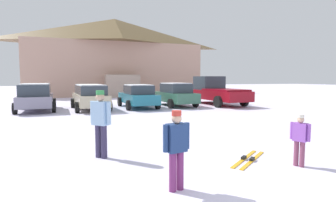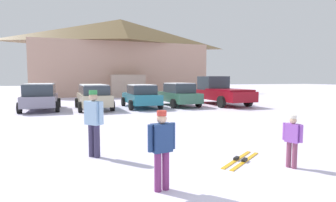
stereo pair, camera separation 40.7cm
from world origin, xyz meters
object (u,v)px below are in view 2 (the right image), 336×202
at_px(parked_grey_wagon, 41,96).
at_px(skier_adult_in_blue_parka, 94,120).
at_px(pickup_truck, 219,91).
at_px(skier_child_in_purple_jacket, 292,138).
at_px(parked_green_coupe, 178,94).
at_px(skier_teen_in_navy_coat, 162,146).
at_px(pair_of_skis, 241,160).
at_px(parked_beige_suv, 93,96).
at_px(ski_lodge, 121,57).
at_px(parked_teal_hatchback, 141,96).

relative_size(parked_grey_wagon, skier_adult_in_blue_parka, 2.64).
height_order(parked_grey_wagon, pickup_truck, pickup_truck).
distance_m(skier_child_in_purple_jacket, skier_adult_in_blue_parka, 4.63).
bearing_deg(parked_green_coupe, skier_teen_in_navy_coat, -110.57).
bearing_deg(pair_of_skis, skier_teen_in_navy_coat, -155.22).
distance_m(parked_beige_suv, skier_teen_in_navy_coat, 13.19).
distance_m(ski_lodge, pair_of_skis, 28.09).
relative_size(parked_beige_suv, parked_green_coupe, 1.05).
xyz_separation_m(pickup_truck, skier_child_in_purple_jacket, (-5.38, -13.32, -0.34)).
xyz_separation_m(parked_grey_wagon, pair_of_skis, (6.23, -12.48, -0.88)).
xyz_separation_m(parked_grey_wagon, parked_teal_hatchback, (6.26, -0.29, -0.10)).
bearing_deg(skier_teen_in_navy_coat, pair_of_skis, 24.78).
relative_size(skier_child_in_purple_jacket, pair_of_skis, 0.77).
xyz_separation_m(parked_grey_wagon, pickup_truck, (12.39, 0.08, 0.10)).
xyz_separation_m(parked_teal_hatchback, skier_teen_in_navy_coat, (-2.29, -13.23, -0.01)).
relative_size(ski_lodge, skier_teen_in_navy_coat, 14.46).
distance_m(pickup_truck, skier_adult_in_blue_parka, 14.68).
distance_m(ski_lodge, parked_teal_hatchback, 15.99).
height_order(parked_grey_wagon, parked_teal_hatchback, parked_grey_wagon).
distance_m(parked_beige_suv, skier_child_in_purple_jacket, 13.45).
distance_m(pickup_truck, skier_child_in_purple_jacket, 14.37).
height_order(ski_lodge, parked_green_coupe, ski_lodge).
relative_size(parked_beige_suv, pair_of_skis, 3.23).
height_order(parked_grey_wagon, skier_teen_in_navy_coat, parked_grey_wagon).
bearing_deg(parked_grey_wagon, skier_teen_in_navy_coat, -73.63).
bearing_deg(skier_adult_in_blue_parka, skier_child_in_purple_jacket, -27.22).
xyz_separation_m(ski_lodge, parked_teal_hatchback, (-0.65, -15.50, -3.89)).
bearing_deg(parked_grey_wagon, skier_adult_in_blue_parka, -75.38).
bearing_deg(ski_lodge, parked_green_coupe, -82.11).
xyz_separation_m(parked_grey_wagon, skier_adult_in_blue_parka, (2.90, -11.13, 0.04)).
bearing_deg(pair_of_skis, parked_beige_suv, 104.31).
bearing_deg(pair_of_skis, pickup_truck, 63.90).
xyz_separation_m(parked_beige_suv, parked_green_coupe, (5.88, 0.30, -0.03)).
xyz_separation_m(parked_teal_hatchback, pickup_truck, (6.13, 0.38, 0.19)).
bearing_deg(pair_of_skis, parked_grey_wagon, 116.54).
distance_m(skier_child_in_purple_jacket, pair_of_skis, 1.26).
distance_m(ski_lodge, pickup_truck, 16.50).
relative_size(parked_grey_wagon, parked_teal_hatchback, 0.97).
xyz_separation_m(parked_green_coupe, pickup_truck, (3.36, 0.15, 0.15)).
height_order(ski_lodge, pickup_truck, ski_lodge).
distance_m(pickup_truck, pair_of_skis, 14.02).
xyz_separation_m(skier_adult_in_blue_parka, pair_of_skis, (3.33, -1.35, -0.92)).
height_order(skier_adult_in_blue_parka, pair_of_skis, skier_adult_in_blue_parka).
relative_size(skier_adult_in_blue_parka, pair_of_skis, 1.10).
bearing_deg(skier_child_in_purple_jacket, parked_grey_wagon, 117.90).
bearing_deg(parked_grey_wagon, skier_child_in_purple_jacket, -62.10).
relative_size(ski_lodge, pair_of_skis, 13.47).
distance_m(parked_beige_suv, skier_adult_in_blue_parka, 10.77).
bearing_deg(skier_teen_in_navy_coat, parked_teal_hatchback, 80.19).
distance_m(parked_teal_hatchback, parked_green_coupe, 2.78).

